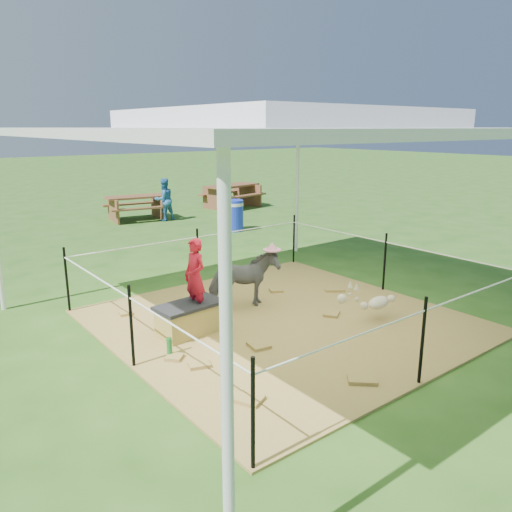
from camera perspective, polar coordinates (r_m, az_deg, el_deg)
ground at (r=7.16m, az=2.98°, el=-7.56°), size 90.00×90.00×0.00m
hay_patch at (r=7.15m, az=2.98°, el=-7.45°), size 4.60×4.60×0.03m
canopy_tent at (r=6.63m, az=3.29°, el=14.53°), size 6.30×6.30×2.90m
rope_fence at (r=6.94m, az=3.05°, el=-2.63°), size 4.54×4.54×1.00m
straw_bale at (r=6.70m, az=-7.57°, el=-7.25°), size 0.87×0.49×0.37m
dark_cloth at (r=6.63m, az=-7.63°, el=-5.58°), size 0.93×0.54×0.05m
woman at (r=6.53m, az=-7.01°, el=-1.46°), size 0.27×0.38×1.00m
green_bottle at (r=6.13m, az=-9.87°, el=-10.23°), size 0.07×0.07×0.23m
pony at (r=7.46m, az=-1.41°, el=-2.81°), size 1.12×0.70×0.87m
pink_hat at (r=7.33m, az=-1.44°, el=0.93°), size 0.27×0.27×0.13m
foal at (r=7.28m, az=13.85°, el=-4.96°), size 1.08×0.70×0.57m
trash_barrel at (r=13.31m, az=-2.60°, el=4.65°), size 0.68×0.68×0.82m
picnic_table_near at (r=15.31m, az=-13.54°, el=5.37°), size 1.91×1.51×0.72m
picnic_table_far at (r=17.20m, az=-2.72°, el=6.85°), size 2.11×1.68×0.79m
distant_person at (r=14.97m, az=-10.46°, el=6.35°), size 0.62×0.50×1.24m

